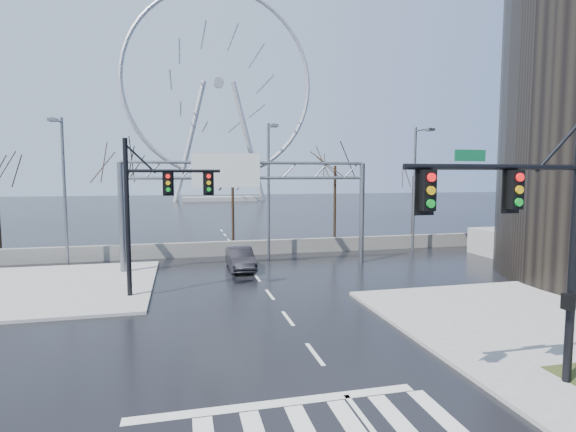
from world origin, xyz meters
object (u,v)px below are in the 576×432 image
object	(u,v)px
signal_mast_near	(536,223)
ferris_wheel	(219,91)
car	(240,258)
sign_gantry	(243,190)
signal_mast_far	(151,202)

from	to	relation	value
signal_mast_near	ferris_wheel	distance (m)	101.29
ferris_wheel	car	size ratio (longest dim) A/B	11.54
sign_gantry	ferris_wheel	bearing A→B (deg)	86.16
signal_mast_near	sign_gantry	distance (m)	19.79
signal_mast_near	ferris_wheel	xyz separation A→B (m)	(-0.14, 99.04, 21.26)
signal_mast_near	sign_gantry	world-z (taller)	signal_mast_near
signal_mast_near	sign_gantry	bearing A→B (deg)	106.19
signal_mast_far	sign_gantry	xyz separation A→B (m)	(5.49, 6.00, 0.35)
signal_mast_near	signal_mast_far	distance (m)	17.03
signal_mast_far	ferris_wheel	world-z (taller)	ferris_wheel
sign_gantry	car	bearing A→B (deg)	-129.15
signal_mast_far	sign_gantry	size ratio (longest dim) A/B	0.49
sign_gantry	car	distance (m)	4.48
signal_mast_near	car	bearing A→B (deg)	107.29
ferris_wheel	car	distance (m)	84.50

